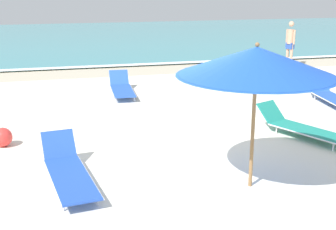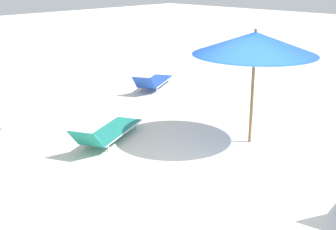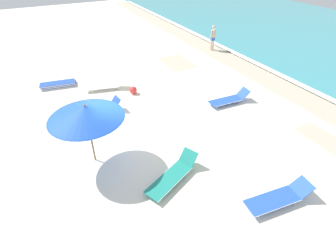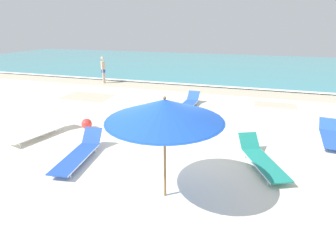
{
  "view_description": "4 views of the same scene",
  "coord_description": "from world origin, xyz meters",
  "px_view_note": "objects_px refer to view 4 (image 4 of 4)",
  "views": [
    {
      "loc": [
        -2.46,
        -7.96,
        3.24
      ],
      "look_at": [
        -0.21,
        0.78,
        0.65
      ],
      "focal_mm": 50.0,
      "sensor_mm": 36.0,
      "label": 1
    },
    {
      "loc": [
        -4.48,
        6.35,
        3.46
      ],
      "look_at": [
        0.75,
        0.88,
        1.09
      ],
      "focal_mm": 50.0,
      "sensor_mm": 36.0,
      "label": 2
    },
    {
      "loc": [
        8.11,
        -2.32,
        6.6
      ],
      "look_at": [
        0.21,
        1.73,
        0.76
      ],
      "focal_mm": 28.0,
      "sensor_mm": 36.0,
      "label": 3
    },
    {
      "loc": [
        2.2,
        -6.29,
        3.71
      ],
      "look_at": [
        -0.14,
        1.19,
        1.02
      ],
      "focal_mm": 28.0,
      "sensor_mm": 36.0,
      "label": 4
    }
  ],
  "objects_px": {
    "beach_umbrella": "(165,110)",
    "sun_lounger_mid_beach_solo": "(79,153)",
    "sun_lounger_near_water_left": "(331,136)",
    "beach_ball": "(87,124)",
    "sun_lounger_mid_beach_pair_a": "(189,103)",
    "sun_lounger_near_water_right": "(261,159)",
    "sun_lounger_beside_umbrella": "(40,130)",
    "beachgoer_wading_adult": "(103,68)"
  },
  "relations": [
    {
      "from": "beach_umbrella",
      "to": "sun_lounger_mid_beach_solo",
      "type": "distance_m",
      "value": 3.53
    },
    {
      "from": "sun_lounger_mid_beach_solo",
      "to": "sun_lounger_near_water_left",
      "type": "bearing_deg",
      "value": 18.98
    },
    {
      "from": "sun_lounger_near_water_left",
      "to": "beach_ball",
      "type": "relative_size",
      "value": 5.6
    },
    {
      "from": "sun_lounger_mid_beach_pair_a",
      "to": "sun_lounger_near_water_right",
      "type": "bearing_deg",
      "value": -53.63
    },
    {
      "from": "sun_lounger_beside_umbrella",
      "to": "sun_lounger_near_water_right",
      "type": "relative_size",
      "value": 0.97
    },
    {
      "from": "sun_lounger_near_water_left",
      "to": "sun_lounger_near_water_right",
      "type": "relative_size",
      "value": 0.97
    },
    {
      "from": "sun_lounger_near_water_right",
      "to": "beach_umbrella",
      "type": "bearing_deg",
      "value": -159.97
    },
    {
      "from": "beach_umbrella",
      "to": "sun_lounger_mid_beach_pair_a",
      "type": "height_order",
      "value": "beach_umbrella"
    },
    {
      "from": "sun_lounger_beside_umbrella",
      "to": "beachgoer_wading_adult",
      "type": "bearing_deg",
      "value": 120.01
    },
    {
      "from": "sun_lounger_beside_umbrella",
      "to": "beach_ball",
      "type": "xyz_separation_m",
      "value": [
        1.14,
        1.1,
        -0.02
      ]
    },
    {
      "from": "sun_lounger_near_water_left",
      "to": "sun_lounger_mid_beach_solo",
      "type": "height_order",
      "value": "sun_lounger_mid_beach_solo"
    },
    {
      "from": "beach_umbrella",
      "to": "sun_lounger_beside_umbrella",
      "type": "distance_m",
      "value": 5.86
    },
    {
      "from": "beach_ball",
      "to": "sun_lounger_mid_beach_solo",
      "type": "bearing_deg",
      "value": -61.08
    },
    {
      "from": "sun_lounger_beside_umbrella",
      "to": "beachgoer_wading_adult",
      "type": "distance_m",
      "value": 9.06
    },
    {
      "from": "sun_lounger_beside_umbrella",
      "to": "sun_lounger_mid_beach_pair_a",
      "type": "distance_m",
      "value": 6.5
    },
    {
      "from": "sun_lounger_mid_beach_solo",
      "to": "beachgoer_wading_adult",
      "type": "distance_m",
      "value": 10.92
    },
    {
      "from": "beach_ball",
      "to": "sun_lounger_beside_umbrella",
      "type": "bearing_deg",
      "value": -135.85
    },
    {
      "from": "beachgoer_wading_adult",
      "to": "beach_umbrella",
      "type": "bearing_deg",
      "value": -158.52
    },
    {
      "from": "sun_lounger_near_water_left",
      "to": "sun_lounger_near_water_right",
      "type": "bearing_deg",
      "value": -126.66
    },
    {
      "from": "beach_umbrella",
      "to": "sun_lounger_near_water_left",
      "type": "height_order",
      "value": "beach_umbrella"
    },
    {
      "from": "sun_lounger_near_water_left",
      "to": "beach_ball",
      "type": "bearing_deg",
      "value": -163.73
    },
    {
      "from": "sun_lounger_beside_umbrella",
      "to": "sun_lounger_near_water_right",
      "type": "distance_m",
      "value": 7.35
    },
    {
      "from": "sun_lounger_near_water_right",
      "to": "sun_lounger_mid_beach_pair_a",
      "type": "bearing_deg",
      "value": 99.07
    },
    {
      "from": "sun_lounger_mid_beach_solo",
      "to": "beachgoer_wading_adult",
      "type": "bearing_deg",
      "value": 109.18
    },
    {
      "from": "beach_umbrella",
      "to": "beachgoer_wading_adult",
      "type": "bearing_deg",
      "value": 126.29
    },
    {
      "from": "sun_lounger_near_water_left",
      "to": "beachgoer_wading_adult",
      "type": "relative_size",
      "value": 1.25
    },
    {
      "from": "sun_lounger_beside_umbrella",
      "to": "sun_lounger_mid_beach_pair_a",
      "type": "relative_size",
      "value": 1.04
    },
    {
      "from": "sun_lounger_near_water_left",
      "to": "sun_lounger_near_water_right",
      "type": "xyz_separation_m",
      "value": [
        -2.26,
        -2.4,
        0.01
      ]
    },
    {
      "from": "sun_lounger_mid_beach_solo",
      "to": "beach_ball",
      "type": "distance_m",
      "value": 2.49
    },
    {
      "from": "sun_lounger_beside_umbrella",
      "to": "sun_lounger_mid_beach_solo",
      "type": "bearing_deg",
      "value": -11.01
    },
    {
      "from": "sun_lounger_near_water_left",
      "to": "sun_lounger_mid_beach_pair_a",
      "type": "height_order",
      "value": "sun_lounger_mid_beach_pair_a"
    },
    {
      "from": "sun_lounger_near_water_right",
      "to": "sun_lounger_mid_beach_pair_a",
      "type": "height_order",
      "value": "sun_lounger_near_water_right"
    },
    {
      "from": "beach_umbrella",
      "to": "sun_lounger_near_water_left",
      "type": "distance_m",
      "value": 6.53
    },
    {
      "from": "beach_umbrella",
      "to": "sun_lounger_near_water_right",
      "type": "height_order",
      "value": "beach_umbrella"
    },
    {
      "from": "sun_lounger_near_water_left",
      "to": "sun_lounger_mid_beach_solo",
      "type": "xyz_separation_m",
      "value": [
        -7.27,
        -3.62,
        0.01
      ]
    },
    {
      "from": "beachgoer_wading_adult",
      "to": "sun_lounger_near_water_right",
      "type": "bearing_deg",
      "value": -145.51
    },
    {
      "from": "beach_umbrella",
      "to": "sun_lounger_near_water_right",
      "type": "relative_size",
      "value": 1.1
    },
    {
      "from": "beach_umbrella",
      "to": "sun_lounger_beside_umbrella",
      "type": "height_order",
      "value": "beach_umbrella"
    },
    {
      "from": "beach_umbrella",
      "to": "sun_lounger_near_water_right",
      "type": "xyz_separation_m",
      "value": [
        2.13,
        2.07,
        -1.85
      ]
    },
    {
      "from": "sun_lounger_mid_beach_solo",
      "to": "beach_ball",
      "type": "bearing_deg",
      "value": 111.43
    },
    {
      "from": "sun_lounger_beside_umbrella",
      "to": "beachgoer_wading_adult",
      "type": "xyz_separation_m",
      "value": [
        -2.55,
        8.66,
        0.78
      ]
    },
    {
      "from": "sun_lounger_near_water_left",
      "to": "beachgoer_wading_adult",
      "type": "height_order",
      "value": "beachgoer_wading_adult"
    }
  ]
}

